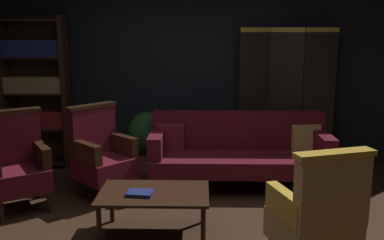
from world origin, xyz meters
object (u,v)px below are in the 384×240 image
at_px(velvet_couch, 239,150).
at_px(book_navy_cloth, 140,193).
at_px(potted_plant, 147,138).
at_px(coffee_table, 154,197).
at_px(bookshelf, 36,89).
at_px(folding_screen, 286,97).
at_px(armchair_wing_left, 18,163).
at_px(armchair_wing_right, 101,154).
at_px(armchair_gilt_accent, 318,215).

xyz_separation_m(velvet_couch, book_navy_cloth, (-1.00, -1.41, -0.02)).
height_order(velvet_couch, potted_plant, velvet_couch).
bearing_deg(coffee_table, bookshelf, 131.15).
xyz_separation_m(folding_screen, armchair_wing_left, (-3.07, -1.48, -0.50)).
bearing_deg(folding_screen, armchair_wing_right, -154.05).
bearing_deg(potted_plant, armchair_wing_left, -134.79).
bearing_deg(armchair_wing_left, potted_plant, 45.21).
xyz_separation_m(folding_screen, coffee_table, (-1.57, -2.09, -0.61)).
xyz_separation_m(coffee_table, armchair_wing_right, (-0.70, 0.98, 0.12)).
xyz_separation_m(velvet_couch, armchair_gilt_accent, (0.43, -1.98, 0.04)).
bearing_deg(armchair_wing_right, folding_screen, 25.95).
xyz_separation_m(coffee_table, potted_plant, (-0.29, 1.83, 0.09)).
xyz_separation_m(velvet_couch, coffee_table, (-0.88, -1.34, -0.08)).
bearing_deg(coffee_table, book_navy_cloth, -150.08).
relative_size(velvet_couch, armchair_gilt_accent, 2.04).
relative_size(armchair_wing_left, armchair_wing_right, 1.00).
height_order(folding_screen, potted_plant, folding_screen).
xyz_separation_m(armchair_wing_left, book_navy_cloth, (1.39, -0.68, -0.06)).
bearing_deg(potted_plant, book_navy_cloth, -84.83).
relative_size(coffee_table, armchair_wing_left, 0.96).
height_order(coffee_table, potted_plant, potted_plant).
distance_m(armchair_wing_left, potted_plant, 1.72).
distance_m(coffee_table, book_navy_cloth, 0.15).
bearing_deg(bookshelf, armchair_wing_right, -44.51).
distance_m(armchair_wing_left, armchair_wing_right, 0.89).
relative_size(velvet_couch, book_navy_cloth, 9.26).
distance_m(folding_screen, armchair_wing_left, 3.45).
bearing_deg(velvet_couch, bookshelf, 164.65).
bearing_deg(bookshelf, folding_screen, 0.13).
distance_m(bookshelf, velvet_couch, 2.87).
xyz_separation_m(bookshelf, coffee_table, (1.82, -2.08, -0.70)).
bearing_deg(armchair_wing_right, bookshelf, 135.49).
distance_m(folding_screen, velvet_couch, 1.15).
height_order(velvet_couch, book_navy_cloth, velvet_couch).
bearing_deg(coffee_table, folding_screen, 53.08).
height_order(coffee_table, armchair_gilt_accent, armchair_gilt_accent).
bearing_deg(folding_screen, bookshelf, -179.87).
distance_m(velvet_couch, coffee_table, 1.61).
xyz_separation_m(folding_screen, velvet_couch, (-0.69, -0.75, -0.53)).
height_order(bookshelf, coffee_table, bookshelf).
distance_m(armchair_gilt_accent, potted_plant, 2.95).
bearing_deg(armchair_wing_right, armchair_wing_left, -155.13).
bearing_deg(armchair_gilt_accent, armchair_wing_left, 156.10).
bearing_deg(bookshelf, armchair_gilt_accent, -40.96).
relative_size(velvet_couch, armchair_wing_right, 2.04).
xyz_separation_m(bookshelf, armchair_wing_left, (0.31, -1.47, -0.58)).
height_order(armchair_wing_right, book_navy_cloth, armchair_wing_right).
distance_m(bookshelf, potted_plant, 1.66).
height_order(folding_screen, book_navy_cloth, folding_screen).
height_order(armchair_gilt_accent, armchair_wing_right, same).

